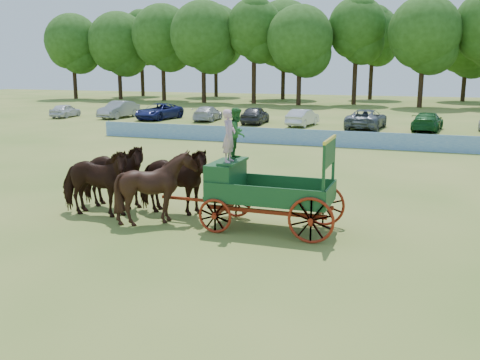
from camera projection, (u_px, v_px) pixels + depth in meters
name	position (u px, v px, depth m)	size (l,w,h in m)	color
ground	(161.00, 216.00, 18.49)	(160.00, 160.00, 0.00)	#A39849
horse_lead_left	(94.00, 182.00, 18.20)	(1.29, 2.84, 2.40)	black
horse_lead_right	(112.00, 176.00, 19.22)	(1.29, 2.84, 2.40)	black
horse_wheel_left	(157.00, 187.00, 17.42)	(1.94, 2.18, 2.40)	black
horse_wheel_right	(172.00, 181.00, 18.43)	(1.29, 2.84, 2.40)	black
farm_dray	(248.00, 175.00, 16.89)	(6.00, 2.00, 3.78)	maroon
sponsor_banner	(275.00, 136.00, 35.30)	(26.00, 0.08, 1.05)	#2160B3
parked_cars	(258.00, 115.00, 47.55)	(40.99, 7.17, 1.65)	silver
treeline	(323.00, 34.00, 73.50)	(88.24, 24.24, 14.85)	#382314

